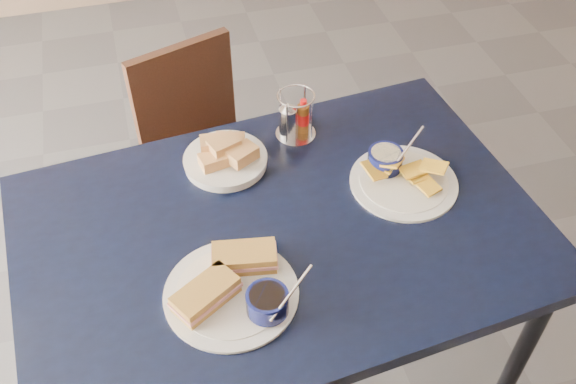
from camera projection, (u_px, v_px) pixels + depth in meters
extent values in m
plane|color=#4B4B50|center=(282.00, 361.00, 2.11)|extent=(6.00, 6.00, 0.00)
cube|color=black|center=(280.00, 232.00, 1.53)|extent=(1.30, 0.93, 0.04)
cylinder|color=black|center=(510.00, 376.00, 1.68)|extent=(0.04, 0.04, 0.71)
cylinder|color=black|center=(82.00, 270.00, 1.92)|extent=(0.04, 0.04, 0.71)
cylinder|color=black|center=(411.00, 202.00, 2.12)|extent=(0.04, 0.04, 0.71)
cube|color=black|center=(212.00, 167.00, 2.21)|extent=(0.46, 0.45, 0.03)
cylinder|color=black|center=(182.00, 241.00, 2.23)|extent=(0.03, 0.03, 0.36)
cylinder|color=black|center=(265.00, 225.00, 2.29)|extent=(0.03, 0.03, 0.36)
cylinder|color=black|center=(171.00, 187.00, 2.42)|extent=(0.03, 0.03, 0.36)
cylinder|color=black|center=(247.00, 173.00, 2.47)|extent=(0.03, 0.03, 0.36)
cube|color=black|center=(198.00, 91.00, 2.17)|extent=(0.36, 0.15, 0.38)
cylinder|color=white|center=(231.00, 293.00, 1.38)|extent=(0.29, 0.29, 0.01)
cylinder|color=white|center=(231.00, 292.00, 1.38)|extent=(0.24, 0.24, 0.00)
cube|color=#C19145|center=(206.00, 294.00, 1.34)|extent=(0.16, 0.13, 0.04)
cube|color=tan|center=(206.00, 296.00, 1.35)|extent=(0.16, 0.14, 0.01)
cube|color=#C19145|center=(244.00, 257.00, 1.41)|extent=(0.15, 0.09, 0.04)
cube|color=tan|center=(244.00, 259.00, 1.41)|extent=(0.16, 0.10, 0.01)
cylinder|color=#0A0E39|center=(267.00, 302.00, 1.33)|extent=(0.09, 0.09, 0.05)
cylinder|color=black|center=(267.00, 298.00, 1.31)|extent=(0.08, 0.08, 0.01)
cylinder|color=silver|center=(291.00, 293.00, 1.29)|extent=(0.11, 0.07, 0.08)
cylinder|color=white|center=(404.00, 182.00, 1.62)|extent=(0.27, 0.27, 0.01)
cylinder|color=white|center=(404.00, 181.00, 1.61)|extent=(0.22, 0.22, 0.00)
cube|color=yellow|center=(414.00, 177.00, 1.62)|extent=(0.05, 0.07, 0.02)
cube|color=yellow|center=(427.00, 186.00, 1.59)|extent=(0.06, 0.08, 0.02)
cube|color=yellow|center=(387.00, 167.00, 1.63)|extent=(0.08, 0.08, 0.02)
cube|color=yellow|center=(373.00, 173.00, 1.61)|extent=(0.06, 0.07, 0.03)
cube|color=yellow|center=(414.00, 171.00, 1.61)|extent=(0.07, 0.05, 0.01)
cube|color=yellow|center=(392.00, 166.00, 1.61)|extent=(0.08, 0.08, 0.03)
cube|color=yellow|center=(433.00, 169.00, 1.60)|extent=(0.08, 0.08, 0.02)
cylinder|color=#0A0E39|center=(385.00, 159.00, 1.63)|extent=(0.09, 0.09, 0.05)
cylinder|color=beige|center=(386.00, 155.00, 1.62)|extent=(0.08, 0.08, 0.01)
cylinder|color=silver|center=(407.00, 149.00, 1.59)|extent=(0.11, 0.07, 0.08)
cylinder|color=white|center=(226.00, 161.00, 1.66)|extent=(0.21, 0.21, 0.02)
cylinder|color=white|center=(225.00, 159.00, 1.66)|extent=(0.18, 0.18, 0.00)
cube|color=tan|center=(215.00, 160.00, 1.62)|extent=(0.08, 0.06, 0.03)
cube|color=tan|center=(230.00, 142.00, 1.66)|extent=(0.09, 0.07, 0.03)
cube|color=tan|center=(242.00, 154.00, 1.62)|extent=(0.09, 0.08, 0.03)
cube|color=tan|center=(215.00, 144.00, 1.64)|extent=(0.08, 0.06, 0.03)
cube|color=tan|center=(224.00, 146.00, 1.63)|extent=(0.09, 0.07, 0.03)
cylinder|color=silver|center=(296.00, 134.00, 1.75)|extent=(0.11, 0.11, 0.01)
cylinder|color=silver|center=(304.00, 104.00, 1.73)|extent=(0.01, 0.01, 0.13)
cylinder|color=silver|center=(280.00, 109.00, 1.72)|extent=(0.01, 0.01, 0.13)
cylinder|color=silver|center=(287.00, 124.00, 1.67)|extent=(0.01, 0.01, 0.13)
cylinder|color=silver|center=(312.00, 120.00, 1.69)|extent=(0.01, 0.01, 0.13)
torus|color=silver|center=(296.00, 96.00, 1.66)|extent=(0.10, 0.10, 0.00)
cylinder|color=silver|center=(288.00, 122.00, 1.72)|extent=(0.05, 0.05, 0.08)
cone|color=silver|center=(288.00, 106.00, 1.68)|extent=(0.04, 0.04, 0.02)
cylinder|color=brown|center=(303.00, 118.00, 1.73)|extent=(0.03, 0.03, 0.08)
cylinder|color=#AB0A09|center=(303.00, 118.00, 1.73)|extent=(0.03, 0.03, 0.03)
cylinder|color=#AB0A09|center=(303.00, 103.00, 1.69)|extent=(0.02, 0.02, 0.02)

